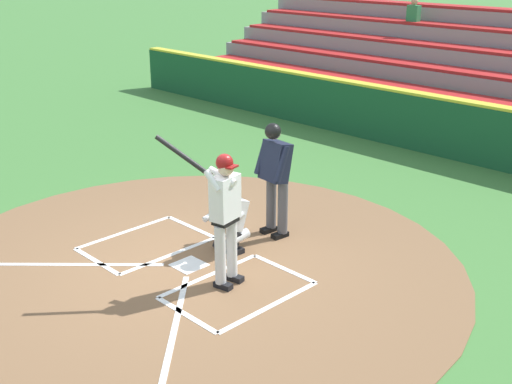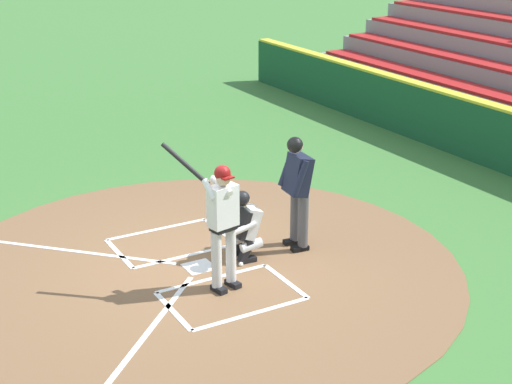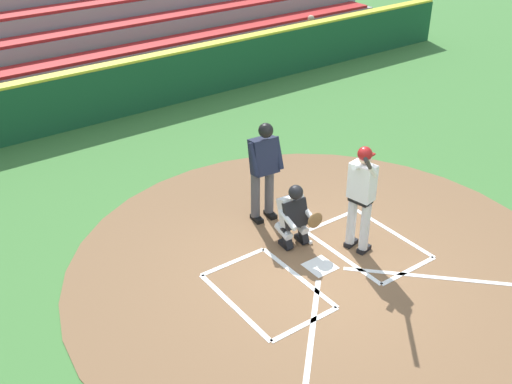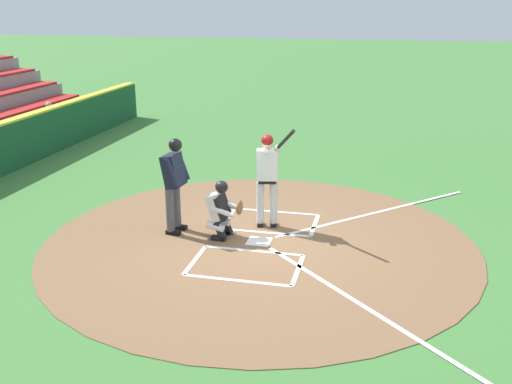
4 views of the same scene
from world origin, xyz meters
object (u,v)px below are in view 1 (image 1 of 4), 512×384
(plate_umpire, at_px, (275,172))
(catcher, at_px, (229,216))
(baseball, at_px, (231,257))
(batter, at_px, (224,210))

(plate_umpire, bearing_deg, catcher, 86.73)
(plate_umpire, height_order, baseball, plate_umpire)
(catcher, bearing_deg, batter, 134.56)
(baseball, bearing_deg, plate_umpire, -81.59)
(batter, bearing_deg, baseball, -48.20)
(plate_umpire, distance_m, baseball, 1.52)
(catcher, distance_m, plate_umpire, 1.06)
(batter, xyz_separation_m, catcher, (0.72, -0.73, -0.51))
(batter, height_order, plate_umpire, batter)
(plate_umpire, bearing_deg, baseball, 98.41)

